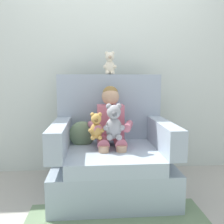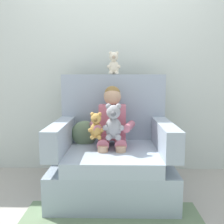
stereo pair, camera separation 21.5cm
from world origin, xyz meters
The scene contains 8 objects.
ground_plane centered at (0.00, 0.00, 0.00)m, with size 8.00×8.00×0.00m, color #ADA89E.
back_wall centered at (0.00, 0.69, 1.30)m, with size 6.00×0.10×2.60m, color silver.
armchair centered at (0.00, 0.06, 0.35)m, with size 1.09×0.92×1.14m.
seated_child centered at (-0.01, 0.07, 0.66)m, with size 0.45×0.39×0.82m.
plush_grey centered at (0.01, -0.09, 0.70)m, with size 0.19×0.16×0.32m.
plush_honey centered at (-0.15, -0.07, 0.67)m, with size 0.14×0.12×0.24m.
plush_cream_on_backrest centered at (0.01, 0.38, 1.25)m, with size 0.14×0.12×0.24m.
throw_pillow centered at (-0.29, 0.17, 0.54)m, with size 0.26×0.12×0.26m, color slate.
Camera 1 is at (-0.18, -2.21, 1.09)m, focal length 38.87 mm.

